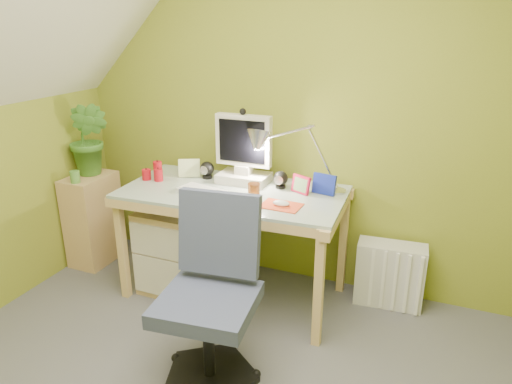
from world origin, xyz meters
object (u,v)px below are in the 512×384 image
at_px(monitor, 244,144).
at_px(side_ledge, 94,219).
at_px(task_chair, 207,301).
at_px(desk, 234,244).
at_px(potted_plant, 89,139).
at_px(radiator, 390,274).
at_px(desk_lamp, 310,142).

relative_size(monitor, side_ledge, 0.75).
height_order(side_ledge, task_chair, task_chair).
bearing_deg(desk, potted_plant, 173.70).
bearing_deg(radiator, monitor, -178.67).
height_order(desk_lamp, task_chair, desk_lamp).
bearing_deg(desk_lamp, side_ledge, -177.26).
xyz_separation_m(desk_lamp, radiator, (0.56, 0.10, -0.87)).
height_order(desk_lamp, potted_plant, desk_lamp).
bearing_deg(radiator, desk, -168.78).
distance_m(desk, monitor, 0.67).
height_order(desk_lamp, radiator, desk_lamp).
xyz_separation_m(desk, desk_lamp, (0.45, 0.18, 0.70)).
xyz_separation_m(desk_lamp, potted_plant, (-1.65, -0.10, -0.11)).
relative_size(desk, side_ledge, 2.04).
xyz_separation_m(desk, potted_plant, (-1.20, 0.08, 0.59)).
height_order(desk, potted_plant, potted_plant).
bearing_deg(potted_plant, side_ledge, -103.39).
xyz_separation_m(monitor, radiator, (1.01, 0.10, -0.81)).
xyz_separation_m(desk, side_ledge, (-1.21, 0.03, -0.03)).
bearing_deg(potted_plant, desk, -3.86).
bearing_deg(desk, task_chair, -76.61).
height_order(desk, desk_lamp, desk_lamp).
relative_size(potted_plant, task_chair, 0.57).
relative_size(desk, task_chair, 1.48).
xyz_separation_m(monitor, desk_lamp, (0.45, 0.00, 0.06)).
distance_m(desk, desk_lamp, 0.85).
xyz_separation_m(monitor, task_chair, (0.23, -1.00, -0.54)).
distance_m(monitor, potted_plant, 1.21).
relative_size(desk_lamp, task_chair, 0.66).
relative_size(desk_lamp, radiator, 1.46).
xyz_separation_m(desk, task_chair, (0.23, -0.82, 0.10)).
bearing_deg(monitor, radiator, 4.76).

